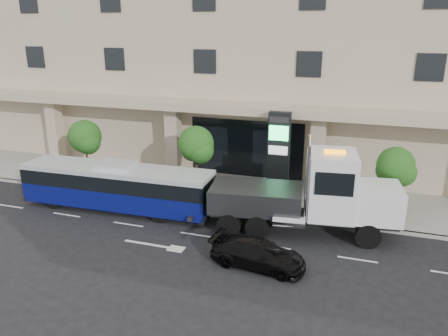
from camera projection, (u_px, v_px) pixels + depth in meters
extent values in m
plane|color=black|center=(207.00, 223.00, 23.92)|extent=(120.00, 120.00, 0.00)
cube|color=gray|center=(234.00, 191.00, 28.41)|extent=(120.00, 6.00, 0.15)
cube|color=gray|center=(219.00, 208.00, 25.71)|extent=(120.00, 0.30, 0.15)
cube|color=tan|center=(273.00, 30.00, 34.81)|extent=(60.00, 15.00, 20.00)
cube|color=tan|center=(242.00, 108.00, 28.45)|extent=(60.00, 2.80, 0.50)
cube|color=black|center=(246.00, 148.00, 30.45)|extent=(8.00, 0.12, 4.00)
cube|color=tan|center=(55.00, 130.00, 33.72)|extent=(0.90, 0.90, 4.90)
cube|color=tan|center=(174.00, 141.00, 30.74)|extent=(0.90, 0.90, 4.90)
cube|color=tan|center=(317.00, 153.00, 27.77)|extent=(0.90, 0.90, 4.90)
cylinder|color=#422B19|center=(87.00, 161.00, 29.67)|extent=(0.14, 0.14, 2.80)
sphere|color=#154513|center=(85.00, 136.00, 29.14)|extent=(2.20, 2.20, 2.20)
sphere|color=#154513|center=(88.00, 142.00, 28.95)|extent=(1.65, 1.65, 1.65)
sphere|color=#154513|center=(83.00, 141.00, 29.53)|extent=(1.54, 1.54, 1.54)
cylinder|color=#422B19|center=(197.00, 172.00, 27.27)|extent=(0.14, 0.14, 2.94)
sphere|color=#154513|center=(196.00, 144.00, 26.71)|extent=(2.20, 2.20, 2.20)
sphere|color=#154513|center=(200.00, 150.00, 26.52)|extent=(1.65, 1.65, 1.65)
sphere|color=#154513|center=(193.00, 149.00, 27.11)|extent=(1.54, 1.54, 1.54)
cylinder|color=#422B19|center=(392.00, 194.00, 23.87)|extent=(0.14, 0.14, 2.73)
sphere|color=#154513|center=(396.00, 165.00, 23.35)|extent=(2.00, 2.00, 2.00)
sphere|color=#154513|center=(402.00, 173.00, 23.16)|extent=(1.50, 1.50, 1.50)
sphere|color=#154513|center=(389.00, 170.00, 23.74)|extent=(1.40, 1.40, 1.40)
cylinder|color=black|center=(53.00, 201.00, 25.74)|extent=(0.95, 0.31, 0.94)
cylinder|color=black|center=(73.00, 189.00, 27.54)|extent=(0.95, 0.31, 0.94)
cylinder|color=black|center=(159.00, 214.00, 23.90)|extent=(0.95, 0.31, 0.94)
cylinder|color=black|center=(173.00, 201.00, 25.71)|extent=(0.95, 0.31, 0.94)
cube|color=#0A0F5B|center=(118.00, 195.00, 25.49)|extent=(11.39, 2.70, 1.13)
cube|color=black|center=(117.00, 179.00, 25.18)|extent=(11.39, 2.74, 0.85)
cube|color=silver|center=(116.00, 170.00, 25.01)|extent=(11.39, 2.70, 0.28)
cube|color=silver|center=(116.00, 165.00, 24.92)|extent=(2.12, 1.57, 0.28)
cube|color=#2D3033|center=(38.00, 192.00, 27.15)|extent=(0.21, 2.36, 0.28)
cube|color=#2D3033|center=(209.00, 213.00, 24.12)|extent=(0.21, 2.36, 0.28)
cube|color=#2D3033|center=(302.00, 216.00, 22.68)|extent=(9.59, 2.36, 0.45)
cube|color=white|center=(377.00, 202.00, 21.70)|extent=(2.56, 2.85, 1.68)
cube|color=silver|center=(401.00, 203.00, 21.50)|extent=(0.37, 2.23, 1.34)
cube|color=white|center=(332.00, 184.00, 21.86)|extent=(2.59, 3.07, 3.25)
cube|color=black|center=(355.00, 176.00, 21.51)|extent=(0.42, 2.46, 1.34)
cylinder|color=silver|center=(307.00, 186.00, 20.83)|extent=(0.23, 0.23, 3.81)
cylinder|color=silver|center=(308.00, 170.00, 23.14)|extent=(0.23, 0.23, 3.81)
cube|color=#2D3033|center=(256.00, 198.00, 22.84)|extent=(5.02, 3.28, 1.23)
cube|color=#2D3033|center=(206.00, 206.00, 23.53)|extent=(1.82, 0.55, 0.25)
cube|color=#2D3033|center=(194.00, 212.00, 23.79)|extent=(0.54, 2.04, 0.20)
cube|color=orange|center=(335.00, 152.00, 21.33)|extent=(1.05, 0.52, 0.16)
cylinder|color=black|center=(368.00, 236.00, 21.10)|extent=(1.27, 0.52, 1.23)
cylinder|color=black|center=(363.00, 216.00, 23.30)|extent=(1.27, 0.52, 1.23)
cylinder|color=black|center=(257.00, 227.00, 22.05)|extent=(1.27, 0.52, 1.23)
cylinder|color=black|center=(262.00, 209.00, 24.25)|extent=(1.27, 0.52, 1.23)
cylinder|color=black|center=(229.00, 225.00, 22.31)|extent=(1.27, 0.52, 1.23)
cylinder|color=black|center=(236.00, 207.00, 24.51)|extent=(1.27, 0.52, 1.23)
imported|color=black|center=(258.00, 254.00, 19.47)|extent=(4.46, 2.17, 1.25)
cube|color=black|center=(279.00, 155.00, 26.58)|extent=(1.33, 0.46, 5.32)
cube|color=#29F871|center=(279.00, 133.00, 25.92)|extent=(1.15, 0.07, 0.89)
cube|color=silver|center=(278.00, 150.00, 26.25)|extent=(1.15, 0.07, 0.53)
cube|color=#262628|center=(279.00, 120.00, 25.67)|extent=(1.15, 0.07, 0.35)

